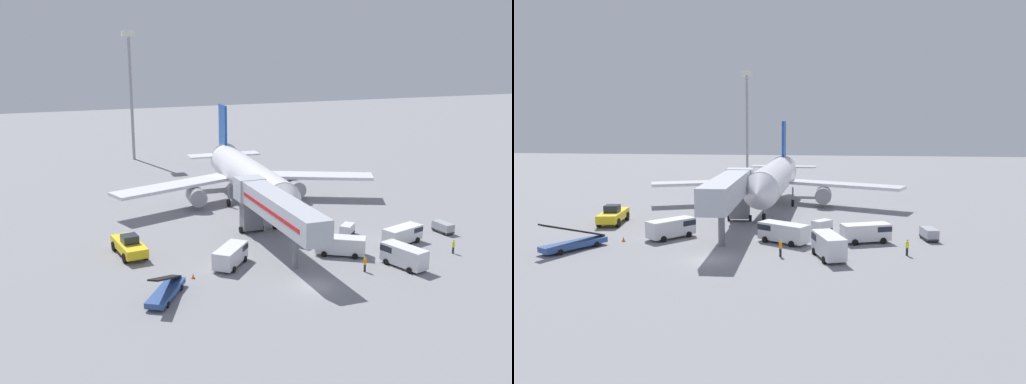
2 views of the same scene
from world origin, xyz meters
TOP-DOWN VIEW (x-y plane):
  - ground_plane at (0.00, 0.00)m, footprint 300.00×300.00m
  - airplane_at_gate at (2.95, 30.44)m, footprint 39.63×35.12m
  - jet_bridge at (-0.10, 11.26)m, footprint 4.07×21.36m
  - pushback_tug at (-16.24, 14.94)m, footprint 3.56×7.19m
  - belt_loader_truck at (-14.58, 1.84)m, footprint 4.98×6.80m
  - service_van_near_center at (15.49, 8.61)m, footprint 5.62×3.66m
  - service_van_outer_right at (-6.19, 8.16)m, footprint 5.00×5.51m
  - service_van_mid_center at (11.32, 1.84)m, footprint 3.50×5.54m
  - service_van_near_left at (6.37, 7.39)m, footprint 5.88×4.58m
  - baggage_cart_far_left at (10.55, 13.58)m, footprint 2.58×2.60m
  - baggage_cart_rear_right at (22.42, 10.53)m, footprint 1.70×2.92m
  - ground_crew_worker_foreground at (19.02, 3.60)m, footprint 0.37×0.37m
  - ground_crew_worker_midground at (6.72, 1.79)m, footprint 0.41×0.41m
  - safety_cone_alpha at (-10.97, 5.79)m, footprint 0.36×0.36m
  - safety_cone_bravo at (4.02, 19.01)m, footprint 0.33×0.33m
  - apron_light_mast at (-7.86, 69.63)m, footprint 2.40×2.40m

SIDE VIEW (x-z plane):
  - ground_plane at x=0.00m, z-range 0.00..0.00m
  - safety_cone_bravo at x=4.02m, z-range 0.00..0.51m
  - safety_cone_alpha at x=-10.97m, z-range 0.00..0.55m
  - baggage_cart_rear_right at x=22.42m, z-range 0.08..1.42m
  - baggage_cart_far_left at x=10.55m, z-range 0.08..1.45m
  - belt_loader_truck at x=-14.58m, z-range -0.85..2.38m
  - ground_crew_worker_foreground at x=19.02m, z-range 0.05..1.69m
  - ground_crew_worker_midground at x=6.72m, z-range 0.05..1.74m
  - pushback_tug at x=-16.24m, z-range -0.10..2.39m
  - service_van_near_center at x=15.49m, z-range 0.15..2.23m
  - service_van_outer_right at x=-6.19m, z-range 0.16..2.31m
  - service_van_near_left at x=6.37m, z-range 0.16..2.33m
  - service_van_mid_center at x=11.32m, z-range 0.16..2.52m
  - airplane_at_gate at x=2.95m, z-range -2.20..10.93m
  - jet_bridge at x=-0.10m, z-range 1.73..8.65m
  - apron_light_mast at x=-7.86m, z-range 4.87..29.35m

